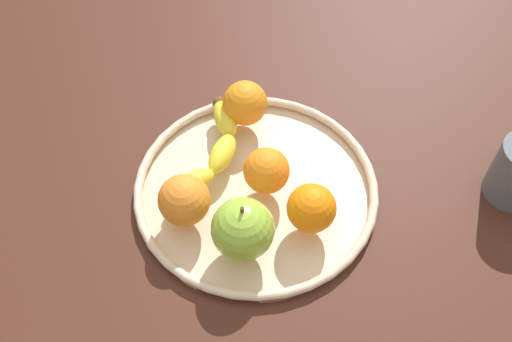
{
  "coord_description": "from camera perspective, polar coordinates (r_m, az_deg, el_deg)",
  "views": [
    {
      "loc": [
        -42.34,
        -16.48,
        66.34
      ],
      "look_at": [
        0.0,
        0.0,
        4.8
      ],
      "focal_mm": 41.28,
      "sensor_mm": 36.0,
      "label": 1
    }
  ],
  "objects": [
    {
      "name": "orange_front_left",
      "position": [
        0.74,
        -6.98,
        -2.81
      ],
      "size": [
        6.64,
        6.64,
        6.64
      ],
      "primitive_type": "sphere",
      "color": "orange",
      "rests_on": "fruit_bowl"
    },
    {
      "name": "ground_plane",
      "position": [
        0.82,
        0.0,
        -2.82
      ],
      "size": [
        143.82,
        143.82,
        4.0
      ],
      "primitive_type": "cube",
      "color": "#422015"
    },
    {
      "name": "orange_center",
      "position": [
        0.84,
        -1.07,
        6.58
      ],
      "size": [
        6.43,
        6.43,
        6.43
      ],
      "primitive_type": "sphere",
      "color": "orange",
      "rests_on": "fruit_bowl"
    },
    {
      "name": "apple",
      "position": [
        0.71,
        -1.29,
        -5.65
      ],
      "size": [
        7.77,
        7.77,
        8.57
      ],
      "color": "#91BA36",
      "rests_on": "fruit_bowl"
    },
    {
      "name": "banana",
      "position": [
        0.81,
        -4.12,
        2.17
      ],
      "size": [
        19.65,
        7.09,
        3.04
      ],
      "rotation": [
        0.0,
        0.0,
        0.03
      ],
      "color": "yellow",
      "rests_on": "fruit_bowl"
    },
    {
      "name": "fruit_bowl",
      "position": [
        0.8,
        0.0,
        -1.66
      ],
      "size": [
        33.0,
        33.0,
        1.8
      ],
      "color": "beige",
      "rests_on": "ground_plane"
    },
    {
      "name": "orange_front_right",
      "position": [
        0.76,
        1.02,
        0.04
      ],
      "size": [
        6.13,
        6.13,
        6.13
      ],
      "primitive_type": "sphere",
      "color": "orange",
      "rests_on": "fruit_bowl"
    },
    {
      "name": "orange_back_left",
      "position": [
        0.73,
        5.4,
        -3.61
      ],
      "size": [
        6.27,
        6.27,
        6.27
      ],
      "primitive_type": "sphere",
      "color": "orange",
      "rests_on": "fruit_bowl"
    }
  ]
}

